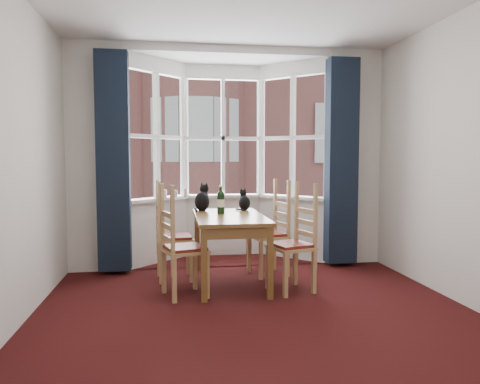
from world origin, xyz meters
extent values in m
plane|color=black|center=(0.00, 0.00, 0.00)|extent=(4.50, 4.50, 0.00)
plane|color=silver|center=(0.00, -2.25, 1.40)|extent=(4.00, 0.00, 4.00)
cube|color=silver|center=(-1.65, 2.25, 1.40)|extent=(0.70, 0.12, 2.80)
cube|color=silver|center=(1.65, 2.25, 1.40)|extent=(0.70, 0.12, 2.80)
cube|color=#151F2F|center=(-1.42, 2.07, 1.35)|extent=(0.38, 0.22, 2.60)
cube|color=#151F2F|center=(1.42, 2.07, 1.35)|extent=(0.38, 0.22, 2.60)
cube|color=brown|center=(-0.11, 1.44, 0.74)|extent=(0.76, 1.41, 0.04)
cube|color=brown|center=(-0.44, 0.79, 0.36)|extent=(0.06, 0.06, 0.72)
cube|color=brown|center=(-0.43, 2.09, 0.36)|extent=(0.06, 0.06, 0.72)
cube|color=brown|center=(0.21, 0.79, 0.36)|extent=(0.06, 0.06, 0.72)
cube|color=brown|center=(0.22, 2.09, 0.36)|extent=(0.06, 0.06, 0.72)
cube|color=tan|center=(-0.61, 1.02, 0.48)|extent=(0.50, 0.52, 0.06)
cube|color=maroon|center=(-0.61, 1.02, 0.49)|extent=(0.45, 0.47, 0.03)
cube|color=tan|center=(-0.71, 1.70, 0.48)|extent=(0.43, 0.45, 0.06)
cube|color=maroon|center=(-0.71, 1.70, 0.49)|extent=(0.39, 0.41, 0.03)
cube|color=tan|center=(0.49, 1.02, 0.48)|extent=(0.50, 0.52, 0.06)
cube|color=maroon|center=(0.49, 1.02, 0.49)|extent=(0.45, 0.47, 0.03)
cube|color=tan|center=(0.39, 1.74, 0.48)|extent=(0.48, 0.50, 0.06)
cube|color=maroon|center=(0.39, 1.74, 0.49)|extent=(0.43, 0.45, 0.03)
ellipsoid|color=black|center=(-0.38, 1.93, 0.87)|extent=(0.25, 0.28, 0.23)
sphere|color=black|center=(-0.34, 2.01, 1.02)|extent=(0.14, 0.14, 0.11)
cone|color=black|center=(-0.37, 2.02, 1.08)|extent=(0.05, 0.05, 0.05)
cone|color=black|center=(-0.32, 2.00, 1.08)|extent=(0.05, 0.05, 0.05)
ellipsoid|color=black|center=(0.14, 1.91, 0.85)|extent=(0.16, 0.20, 0.18)
sphere|color=black|center=(0.13, 1.98, 0.97)|extent=(0.10, 0.10, 0.09)
cone|color=black|center=(0.11, 1.97, 1.01)|extent=(0.03, 0.03, 0.04)
cone|color=black|center=(0.15, 1.98, 1.01)|extent=(0.03, 0.03, 0.04)
cylinder|color=black|center=(-0.19, 1.59, 0.88)|extent=(0.08, 0.08, 0.23)
sphere|color=black|center=(-0.19, 1.59, 0.99)|extent=(0.07, 0.07, 0.07)
cylinder|color=black|center=(-0.19, 1.59, 1.03)|extent=(0.03, 0.03, 0.10)
cylinder|color=gold|center=(-0.19, 1.59, 1.08)|extent=(0.03, 0.03, 0.02)
cylinder|color=silver|center=(-0.19, 1.59, 0.88)|extent=(0.08, 0.08, 0.09)
cylinder|color=white|center=(-0.83, 2.60, 0.92)|extent=(0.06, 0.06, 0.10)
cylinder|color=white|center=(-0.69, 2.63, 0.92)|extent=(0.06, 0.06, 0.10)
cylinder|color=white|center=(-0.55, 2.65, 0.93)|extent=(0.05, 0.05, 0.12)
plane|color=#333335|center=(0.00, 32.25, -6.00)|extent=(80.00, 80.00, 0.00)
cube|color=#96564D|center=(0.00, 14.25, 1.00)|extent=(18.00, 6.00, 14.00)
cylinder|color=#96564D|center=(0.00, 11.25, 1.00)|extent=(3.20, 3.20, 14.00)
camera|label=1|loc=(-0.76, -3.67, 1.40)|focal=35.00mm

